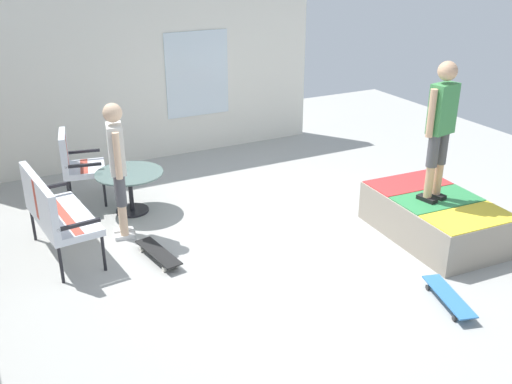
{
  "coord_description": "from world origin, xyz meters",
  "views": [
    {
      "loc": [
        -5.39,
        3.18,
        3.4
      ],
      "look_at": [
        0.18,
        0.31,
        0.7
      ],
      "focal_mm": 41.13,
      "sensor_mm": 36.0,
      "label": 1
    }
  ],
  "objects_px": {
    "skateboard_spare": "(449,297)",
    "patio_table": "(130,184)",
    "person_skater": "(441,122)",
    "skate_ramp": "(437,217)",
    "patio_chair_near_house": "(75,161)",
    "person_watching": "(117,161)",
    "patio_bench": "(52,209)",
    "skateboard_by_bench": "(158,253)"
  },
  "relations": [
    {
      "from": "skate_ramp",
      "to": "skateboard_by_bench",
      "type": "relative_size",
      "value": 2.23
    },
    {
      "from": "person_watching",
      "to": "patio_bench",
      "type": "bearing_deg",
      "value": 102.73
    },
    {
      "from": "patio_chair_near_house",
      "to": "person_skater",
      "type": "bearing_deg",
      "value": -130.3
    },
    {
      "from": "skate_ramp",
      "to": "person_watching",
      "type": "xyz_separation_m",
      "value": [
        1.79,
        3.44,
        0.73
      ]
    },
    {
      "from": "patio_bench",
      "to": "person_watching",
      "type": "distance_m",
      "value": 0.93
    },
    {
      "from": "person_watching",
      "to": "person_skater",
      "type": "xyz_separation_m",
      "value": [
        -1.76,
        -3.33,
        0.49
      ]
    },
    {
      "from": "skate_ramp",
      "to": "patio_chair_near_house",
      "type": "bearing_deg",
      "value": 50.28
    },
    {
      "from": "skateboard_spare",
      "to": "person_watching",
      "type": "bearing_deg",
      "value": 40.04
    },
    {
      "from": "skate_ramp",
      "to": "patio_table",
      "type": "relative_size",
      "value": 2.04
    },
    {
      "from": "person_skater",
      "to": "patio_bench",
      "type": "bearing_deg",
      "value": 69.23
    },
    {
      "from": "patio_bench",
      "to": "person_watching",
      "type": "relative_size",
      "value": 0.77
    },
    {
      "from": "patio_bench",
      "to": "patio_chair_near_house",
      "type": "xyz_separation_m",
      "value": [
        1.48,
        -0.55,
        -0.0
      ]
    },
    {
      "from": "person_skater",
      "to": "person_watching",
      "type": "bearing_deg",
      "value": 62.11
    },
    {
      "from": "patio_chair_near_house",
      "to": "skateboard_by_bench",
      "type": "distance_m",
      "value": 2.19
    },
    {
      "from": "patio_table",
      "to": "person_watching",
      "type": "xyz_separation_m",
      "value": [
        -0.64,
        0.29,
        0.58
      ]
    },
    {
      "from": "person_watching",
      "to": "patio_table",
      "type": "bearing_deg",
      "value": -24.35
    },
    {
      "from": "person_skater",
      "to": "skate_ramp",
      "type": "bearing_deg",
      "value": -104.32
    },
    {
      "from": "person_watching",
      "to": "skateboard_spare",
      "type": "xyz_separation_m",
      "value": [
        -2.98,
        -2.51,
        -0.9
      ]
    },
    {
      "from": "person_skater",
      "to": "skateboard_spare",
      "type": "distance_m",
      "value": 2.03
    },
    {
      "from": "patio_table",
      "to": "skateboard_spare",
      "type": "relative_size",
      "value": 1.09
    },
    {
      "from": "patio_chair_near_house",
      "to": "person_skater",
      "type": "xyz_separation_m",
      "value": [
        -3.06,
        -3.61,
        0.87
      ]
    },
    {
      "from": "patio_bench",
      "to": "person_skater",
      "type": "height_order",
      "value": "person_skater"
    },
    {
      "from": "skate_ramp",
      "to": "patio_chair_near_house",
      "type": "xyz_separation_m",
      "value": [
        3.09,
        3.72,
        0.36
      ]
    },
    {
      "from": "person_watching",
      "to": "skateboard_by_bench",
      "type": "bearing_deg",
      "value": -166.54
    },
    {
      "from": "patio_chair_near_house",
      "to": "skateboard_by_bench",
      "type": "height_order",
      "value": "patio_chair_near_house"
    },
    {
      "from": "person_skater",
      "to": "skateboard_by_bench",
      "type": "bearing_deg",
      "value": 72.56
    },
    {
      "from": "person_skater",
      "to": "patio_table",
      "type": "bearing_deg",
      "value": 51.72
    },
    {
      "from": "patio_table",
      "to": "person_watching",
      "type": "height_order",
      "value": "person_watching"
    },
    {
      "from": "patio_chair_near_house",
      "to": "patio_table",
      "type": "relative_size",
      "value": 1.13
    },
    {
      "from": "person_skater",
      "to": "skateboard_by_bench",
      "type": "relative_size",
      "value": 2.02
    },
    {
      "from": "skate_ramp",
      "to": "patio_bench",
      "type": "bearing_deg",
      "value": 69.39
    },
    {
      "from": "person_skater",
      "to": "skateboard_spare",
      "type": "height_order",
      "value": "person_skater"
    },
    {
      "from": "patio_bench",
      "to": "patio_table",
      "type": "bearing_deg",
      "value": -53.5
    },
    {
      "from": "person_skater",
      "to": "patio_chair_near_house",
      "type": "bearing_deg",
      "value": 49.7
    },
    {
      "from": "patio_table",
      "to": "skateboard_by_bench",
      "type": "relative_size",
      "value": 1.1
    },
    {
      "from": "skateboard_by_bench",
      "to": "person_skater",
      "type": "bearing_deg",
      "value": -107.44
    },
    {
      "from": "skateboard_spare",
      "to": "skate_ramp",
      "type": "bearing_deg",
      "value": -38.01
    },
    {
      "from": "skateboard_spare",
      "to": "patio_table",
      "type": "bearing_deg",
      "value": 31.49
    },
    {
      "from": "patio_chair_near_house",
      "to": "patio_table",
      "type": "height_order",
      "value": "patio_chair_near_house"
    },
    {
      "from": "skate_ramp",
      "to": "skateboard_spare",
      "type": "bearing_deg",
      "value": 141.99
    },
    {
      "from": "patio_chair_near_house",
      "to": "patio_table",
      "type": "xyz_separation_m",
      "value": [
        -0.66,
        -0.57,
        -0.21
      ]
    },
    {
      "from": "patio_bench",
      "to": "patio_chair_near_house",
      "type": "height_order",
      "value": "same"
    }
  ]
}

